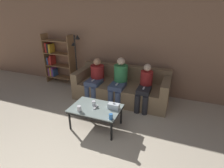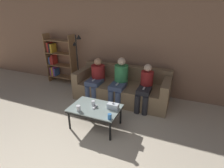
{
  "view_description": "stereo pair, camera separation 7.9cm",
  "coord_description": "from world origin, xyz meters",
  "px_view_note": "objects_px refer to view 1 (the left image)",
  "views": [
    {
      "loc": [
        1.28,
        -0.69,
        2.2
      ],
      "look_at": [
        0.0,
        2.6,
        0.69
      ],
      "focal_mm": 28.0,
      "sensor_mm": 36.0,
      "label": 1
    },
    {
      "loc": [
        1.35,
        -0.66,
        2.2
      ],
      "look_at": [
        0.0,
        2.6,
        0.69
      ],
      "focal_mm": 28.0,
      "sensor_mm": 36.0,
      "label": 2
    }
  ],
  "objects_px": {
    "tissue_box": "(114,106)",
    "seated_person_mid_right": "(145,86)",
    "cup_far_center": "(79,109)",
    "standing_lamp": "(77,56)",
    "cup_near_left": "(111,116)",
    "bookshelf": "(56,60)",
    "couch": "(122,88)",
    "seated_person_left_end": "(96,77)",
    "game_remote": "(96,107)",
    "coffee_table": "(96,109)",
    "seated_person_mid_left": "(119,80)",
    "cup_near_right": "(94,103)"
  },
  "relations": [
    {
      "from": "seated_person_mid_left",
      "to": "cup_near_right",
      "type": "bearing_deg",
      "value": -98.08
    },
    {
      "from": "coffee_table",
      "to": "cup_far_center",
      "type": "xyz_separation_m",
      "value": [
        -0.23,
        -0.22,
        0.1
      ]
    },
    {
      "from": "coffee_table",
      "to": "seated_person_left_end",
      "type": "bearing_deg",
      "value": 115.81
    },
    {
      "from": "coffee_table",
      "to": "cup_near_left",
      "type": "distance_m",
      "value": 0.49
    },
    {
      "from": "standing_lamp",
      "to": "seated_person_mid_right",
      "type": "distance_m",
      "value": 2.17
    },
    {
      "from": "cup_near_left",
      "to": "standing_lamp",
      "type": "bearing_deg",
      "value": 134.31
    },
    {
      "from": "tissue_box",
      "to": "seated_person_mid_left",
      "type": "bearing_deg",
      "value": 103.36
    },
    {
      "from": "couch",
      "to": "cup_far_center",
      "type": "bearing_deg",
      "value": -101.35
    },
    {
      "from": "game_remote",
      "to": "seated_person_mid_right",
      "type": "height_order",
      "value": "seated_person_mid_right"
    },
    {
      "from": "tissue_box",
      "to": "coffee_table",
      "type": "bearing_deg",
      "value": -163.11
    },
    {
      "from": "tissue_box",
      "to": "seated_person_mid_right",
      "type": "height_order",
      "value": "seated_person_mid_right"
    },
    {
      "from": "tissue_box",
      "to": "seated_person_left_end",
      "type": "xyz_separation_m",
      "value": [
        -0.89,
        1.05,
        0.09
      ]
    },
    {
      "from": "game_remote",
      "to": "seated_person_mid_left",
      "type": "distance_m",
      "value": 1.17
    },
    {
      "from": "cup_near_left",
      "to": "seated_person_mid_right",
      "type": "relative_size",
      "value": 0.09
    },
    {
      "from": "couch",
      "to": "game_remote",
      "type": "height_order",
      "value": "couch"
    },
    {
      "from": "couch",
      "to": "cup_near_left",
      "type": "height_order",
      "value": "couch"
    },
    {
      "from": "bookshelf",
      "to": "standing_lamp",
      "type": "relative_size",
      "value": 0.98
    },
    {
      "from": "couch",
      "to": "seated_person_mid_left",
      "type": "bearing_deg",
      "value": -90.0
    },
    {
      "from": "tissue_box",
      "to": "seated_person_mid_left",
      "type": "xyz_separation_m",
      "value": [
        -0.25,
        1.05,
        0.13
      ]
    },
    {
      "from": "seated_person_left_end",
      "to": "seated_person_mid_right",
      "type": "height_order",
      "value": "seated_person_left_end"
    },
    {
      "from": "seated_person_left_end",
      "to": "seated_person_mid_left",
      "type": "bearing_deg",
      "value": -0.07
    },
    {
      "from": "cup_near_right",
      "to": "coffee_table",
      "type": "bearing_deg",
      "value": -39.0
    },
    {
      "from": "game_remote",
      "to": "standing_lamp",
      "type": "xyz_separation_m",
      "value": [
        -1.35,
        1.57,
        0.52
      ]
    },
    {
      "from": "cup_near_right",
      "to": "seated_person_mid_left",
      "type": "distance_m",
      "value": 1.11
    },
    {
      "from": "couch",
      "to": "seated_person_mid_right",
      "type": "relative_size",
      "value": 2.27
    },
    {
      "from": "couch",
      "to": "seated_person_mid_left",
      "type": "xyz_separation_m",
      "value": [
        0.0,
        -0.22,
        0.31
      ]
    },
    {
      "from": "standing_lamp",
      "to": "seated_person_mid_right",
      "type": "xyz_separation_m",
      "value": [
        2.09,
        -0.44,
        -0.4
      ]
    },
    {
      "from": "cup_near_left",
      "to": "tissue_box",
      "type": "bearing_deg",
      "value": 102.84
    },
    {
      "from": "tissue_box",
      "to": "game_remote",
      "type": "bearing_deg",
      "value": -163.11
    },
    {
      "from": "cup_near_right",
      "to": "standing_lamp",
      "type": "relative_size",
      "value": 0.06
    },
    {
      "from": "seated_person_mid_left",
      "to": "seated_person_mid_right",
      "type": "distance_m",
      "value": 0.65
    },
    {
      "from": "couch",
      "to": "seated_person_left_end",
      "type": "distance_m",
      "value": 0.74
    },
    {
      "from": "tissue_box",
      "to": "game_remote",
      "type": "relative_size",
      "value": 1.47
    },
    {
      "from": "bookshelf",
      "to": "tissue_box",
      "type": "bearing_deg",
      "value": -32.21
    },
    {
      "from": "seated_person_mid_left",
      "to": "seated_person_mid_right",
      "type": "bearing_deg",
      "value": -2.46
    },
    {
      "from": "tissue_box",
      "to": "standing_lamp",
      "type": "distance_m",
      "value": 2.28
    },
    {
      "from": "seated_person_mid_right",
      "to": "bookshelf",
      "type": "bearing_deg",
      "value": 168.76
    },
    {
      "from": "couch",
      "to": "cup_near_right",
      "type": "distance_m",
      "value": 1.33
    },
    {
      "from": "bookshelf",
      "to": "seated_person_left_end",
      "type": "relative_size",
      "value": 1.44
    },
    {
      "from": "cup_near_left",
      "to": "cup_near_right",
      "type": "bearing_deg",
      "value": 148.06
    },
    {
      "from": "cup_far_center",
      "to": "standing_lamp",
      "type": "distance_m",
      "value": 2.16
    },
    {
      "from": "cup_near_right",
      "to": "bookshelf",
      "type": "distance_m",
      "value": 2.72
    },
    {
      "from": "game_remote",
      "to": "standing_lamp",
      "type": "bearing_deg",
      "value": 130.83
    },
    {
      "from": "cup_near_right",
      "to": "tissue_box",
      "type": "distance_m",
      "value": 0.41
    },
    {
      "from": "game_remote",
      "to": "seated_person_mid_left",
      "type": "xyz_separation_m",
      "value": [
        0.09,
        1.15,
        0.17
      ]
    },
    {
      "from": "coffee_table",
      "to": "standing_lamp",
      "type": "relative_size",
      "value": 0.62
    },
    {
      "from": "coffee_table",
      "to": "bookshelf",
      "type": "xyz_separation_m",
      "value": [
        -2.21,
        1.71,
        0.35
      ]
    },
    {
      "from": "cup_near_right",
      "to": "seated_person_mid_right",
      "type": "height_order",
      "value": "seated_person_mid_right"
    },
    {
      "from": "cup_near_left",
      "to": "seated_person_mid_right",
      "type": "height_order",
      "value": "seated_person_mid_right"
    },
    {
      "from": "cup_far_center",
      "to": "bookshelf",
      "type": "xyz_separation_m",
      "value": [
        -1.98,
        1.93,
        0.25
      ]
    }
  ]
}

